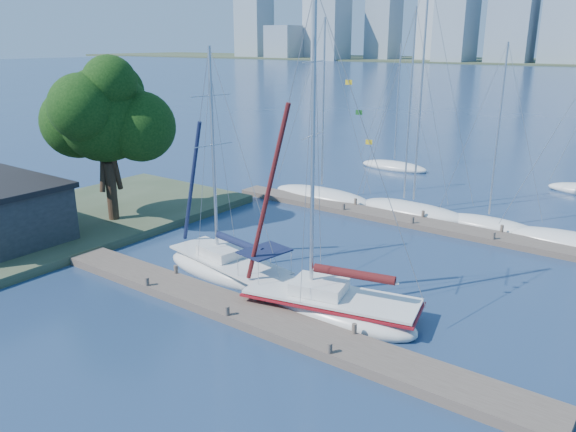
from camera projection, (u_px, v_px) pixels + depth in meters
The scene contains 12 objects.
ground at pixel (242, 316), 24.09m from camera, with size 700.00×700.00×0.00m, color #172B49.
near_dock at pixel (242, 311), 24.03m from camera, with size 26.00×2.00×0.40m, color brown.
far_dock at pixel (432, 226), 35.22m from camera, with size 30.00×1.80×0.36m, color brown.
shore at pixel (71, 221), 35.90m from camera, with size 12.00×22.00×0.50m, color #38472D.
tree at pixel (104, 113), 33.51m from camera, with size 7.86×7.17×10.56m.
sailboat_navy at pixel (228, 258), 27.95m from camera, with size 8.01×3.84×11.61m.
sailboat_maroon at pixel (331, 290), 23.86m from camera, with size 8.35×4.27×13.79m.
bg_boat_0 at pixel (322, 195), 41.79m from camera, with size 8.14×2.53×13.20m.
bg_boat_1 at pixel (403, 207), 38.86m from camera, with size 6.26×2.98×13.65m.
bg_boat_2 at pixel (413, 210), 37.98m from camera, with size 8.06×4.62×15.71m.
bg_boat_3 at pixel (488, 224), 35.38m from camera, with size 6.44×2.88×11.54m.
bg_boat_6 at pixel (394, 166), 51.53m from camera, with size 6.75×3.96×11.40m.
Camera 1 is at (14.43, -16.34, 11.29)m, focal length 35.00 mm.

